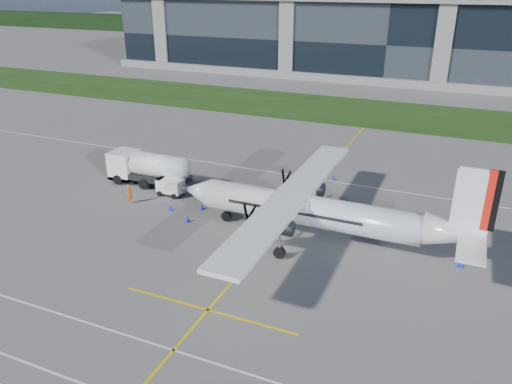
{
  "coord_description": "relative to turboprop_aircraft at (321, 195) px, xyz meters",
  "views": [
    {
      "loc": [
        15.99,
        -28.4,
        19.07
      ],
      "look_at": [
        1.32,
        5.45,
        3.24
      ],
      "focal_mm": 35.0,
      "sensor_mm": 36.0,
      "label": 1
    }
  ],
  "objects": [
    {
      "name": "safety_cone_tail",
      "position": [
        10.61,
        0.07,
        -3.55
      ],
      "size": [
        0.36,
        0.36,
        0.5
      ],
      "primitive_type": "cone",
      "color": "#0D1FE1",
      "rests_on": "ground"
    },
    {
      "name": "safety_cone_fwd",
      "position": [
        -13.66,
        -0.05,
        -3.55
      ],
      "size": [
        0.36,
        0.36,
        0.5
      ],
      "primitive_type": "cone",
      "color": "#0D1FE1",
      "rests_on": "ground"
    },
    {
      "name": "tree_line",
      "position": [
        -6.64,
        134.38,
        -0.8
      ],
      "size": [
        400.0,
        6.0,
        6.0
      ],
      "primitive_type": "cube",
      "color": "black",
      "rests_on": "ground"
    },
    {
      "name": "fuel_tanker_truck",
      "position": [
        -19.5,
        4.34,
        -2.15
      ],
      "size": [
        8.84,
        2.87,
        3.32
      ],
      "primitive_type": null,
      "color": "white",
      "rests_on": "ground"
    },
    {
      "name": "ground",
      "position": [
        -6.64,
        34.38,
        -3.8
      ],
      "size": [
        400.0,
        400.0,
        0.0
      ],
      "primitive_type": "plane",
      "color": "#585553",
      "rests_on": "ground"
    },
    {
      "name": "yellow_taxiway_centerline",
      "position": [
        -3.64,
        4.38,
        -3.8
      ],
      "size": [
        0.2,
        70.0,
        0.01
      ],
      "primitive_type": "cube",
      "color": "yellow",
      "rests_on": "ground"
    },
    {
      "name": "baggage_tug",
      "position": [
        -15.53,
        2.9,
        -3.02
      ],
      "size": [
        2.63,
        1.58,
        1.58
      ],
      "primitive_type": null,
      "color": "white",
      "rests_on": "ground"
    },
    {
      "name": "terminal_building",
      "position": [
        -6.64,
        74.38,
        3.7
      ],
      "size": [
        120.0,
        20.0,
        15.0
      ],
      "primitive_type": "cube",
      "color": "black",
      "rests_on": "ground"
    },
    {
      "name": "ground_crew_person",
      "position": [
        -17.92,
        -0.17,
        -2.78
      ],
      "size": [
        0.76,
        0.95,
        2.05
      ],
      "primitive_type": "imported",
      "rotation": [
        0.0,
        0.0,
        1.79
      ],
      "color": "#F25907",
      "rests_on": "ground"
    },
    {
      "name": "safety_cone_nose_port",
      "position": [
        -11.11,
        -1.44,
        -3.55
      ],
      "size": [
        0.36,
        0.36,
        0.5
      ],
      "primitive_type": "cone",
      "color": "#0D1FE1",
      "rests_on": "ground"
    },
    {
      "name": "safety_cone_nose_stbd",
      "position": [
        -11.21,
        1.25,
        -3.55
      ],
      "size": [
        0.36,
        0.36,
        0.5
      ],
      "primitive_type": "cone",
      "color": "#0D1FE1",
      "rests_on": "ground"
    },
    {
      "name": "white_lane_line",
      "position": [
        -6.64,
        -19.62,
        -3.8
      ],
      "size": [
        90.0,
        0.15,
        0.01
      ],
      "primitive_type": "cube",
      "color": "white",
      "rests_on": "ground"
    },
    {
      "name": "grass_strip",
      "position": [
        -6.64,
        42.38,
        -3.78
      ],
      "size": [
        400.0,
        18.0,
        0.04
      ],
      "primitive_type": "cube",
      "color": "#1A3E11",
      "rests_on": "ground"
    },
    {
      "name": "turboprop_aircraft",
      "position": [
        0.0,
        0.0,
        0.0
      ],
      "size": [
        24.46,
        25.36,
        7.61
      ],
      "primitive_type": null,
      "color": "white",
      "rests_on": "ground"
    },
    {
      "name": "safety_cone_stbdwing",
      "position": [
        -2.25,
        12.86,
        -3.55
      ],
      "size": [
        0.36,
        0.36,
        0.5
      ],
      "primitive_type": "cone",
      "color": "#0D1FE1",
      "rests_on": "ground"
    }
  ]
}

